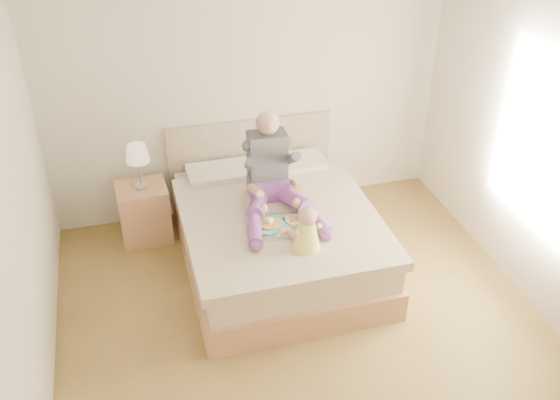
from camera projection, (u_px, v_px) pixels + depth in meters
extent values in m
cube|color=brown|center=(309.00, 336.00, 5.10)|extent=(4.00, 4.20, 0.01)
cube|color=white|center=(320.00, 2.00, 3.65)|extent=(4.00, 4.20, 0.02)
cube|color=beige|center=(247.00, 86.00, 6.08)|extent=(4.00, 0.02, 2.70)
cube|color=beige|center=(12.00, 241.00, 3.93)|extent=(0.02, 4.20, 2.70)
cube|color=beige|center=(560.00, 160.00, 4.82)|extent=(0.02, 4.20, 2.70)
cube|color=white|center=(544.00, 143.00, 4.95)|extent=(0.02, 1.30, 1.60)
cube|color=#EFE9C4|center=(543.00, 143.00, 4.95)|extent=(0.01, 1.18, 1.48)
cube|color=#A36F4C|center=(277.00, 250.00, 5.85)|extent=(1.68, 2.13, 0.28)
cube|color=#CAB096|center=(277.00, 227.00, 5.71)|extent=(1.60, 2.05, 0.24)
cube|color=#CAB096|center=(281.00, 221.00, 5.50)|extent=(1.70, 1.80, 0.09)
cube|color=white|center=(220.00, 175.00, 6.13)|extent=(0.62, 0.40, 0.14)
cube|color=white|center=(294.00, 165.00, 6.30)|extent=(0.62, 0.40, 0.14)
cube|color=#9E846D|center=(250.00, 163.00, 6.53)|extent=(1.70, 0.08, 1.00)
cube|color=#A36F4C|center=(144.00, 212.00, 6.11)|extent=(0.50, 0.45, 0.58)
cylinder|color=silver|center=(142.00, 186.00, 5.93)|extent=(0.12, 0.12, 0.04)
cylinder|color=silver|center=(140.00, 173.00, 5.85)|extent=(0.02, 0.02, 0.25)
cone|color=beige|center=(137.00, 153.00, 5.74)|extent=(0.22, 0.22, 0.16)
cube|color=#7C3C96|center=(269.00, 187.00, 5.74)|extent=(0.37, 0.29, 0.17)
cube|color=#3B3A42|center=(267.00, 156.00, 5.63)|extent=(0.35, 0.22, 0.46)
sphere|color=tan|center=(268.00, 123.00, 5.42)|extent=(0.21, 0.21, 0.21)
cylinder|color=#7C3C96|center=(258.00, 203.00, 5.53)|extent=(0.31, 0.51, 0.21)
cylinder|color=#7C3C96|center=(255.00, 229.00, 5.22)|extent=(0.20, 0.45, 0.12)
sphere|color=#7C3C96|center=(256.00, 245.00, 5.04)|extent=(0.10, 0.10, 0.10)
cylinder|color=#3B3A42|center=(250.00, 164.00, 5.47)|extent=(0.12, 0.29, 0.23)
cylinder|color=tan|center=(256.00, 191.00, 5.42)|extent=(0.10, 0.30, 0.16)
sphere|color=tan|center=(263.00, 208.00, 5.36)|extent=(0.08, 0.08, 0.08)
cylinder|color=#7C3C96|center=(292.00, 199.00, 5.59)|extent=(0.30, 0.51, 0.21)
cylinder|color=#7C3C96|center=(316.00, 220.00, 5.33)|extent=(0.19, 0.45, 0.12)
sphere|color=#7C3C96|center=(328.00, 234.00, 5.17)|extent=(0.10, 0.10, 0.10)
cylinder|color=#3B3A42|center=(292.00, 158.00, 5.55)|extent=(0.11, 0.29, 0.23)
cylinder|color=tan|center=(296.00, 185.00, 5.49)|extent=(0.11, 0.30, 0.16)
sphere|color=tan|center=(297.00, 203.00, 5.42)|extent=(0.08, 0.08, 0.08)
cube|color=silver|center=(281.00, 227.00, 5.34)|extent=(0.54, 0.46, 0.01)
cylinder|color=teal|center=(269.00, 225.00, 5.34)|extent=(0.28, 0.28, 0.02)
cylinder|color=#D79047|center=(269.00, 224.00, 5.33)|extent=(0.19, 0.19, 0.02)
cylinder|color=white|center=(262.00, 213.00, 5.42)|extent=(0.08, 0.08, 0.10)
torus|color=white|center=(267.00, 213.00, 5.42)|extent=(0.03, 0.07, 0.06)
cylinder|color=#98764B|center=(262.00, 209.00, 5.40)|extent=(0.07, 0.07, 0.01)
cylinder|color=white|center=(294.00, 220.00, 5.41)|extent=(0.16, 0.16, 0.01)
cube|color=#D79047|center=(294.00, 218.00, 5.40)|extent=(0.10, 0.09, 0.02)
cylinder|color=white|center=(284.00, 233.00, 5.24)|extent=(0.16, 0.16, 0.01)
ellipsoid|color=red|center=(287.00, 232.00, 5.23)|extent=(0.04, 0.03, 0.01)
cylinder|color=white|center=(302.00, 215.00, 5.37)|extent=(0.07, 0.07, 0.12)
cylinder|color=gold|center=(302.00, 216.00, 5.37)|extent=(0.07, 0.07, 0.12)
cylinder|color=white|center=(301.00, 231.00, 5.24)|extent=(0.07, 0.07, 0.04)
cylinder|color=#48290A|center=(301.00, 231.00, 5.24)|extent=(0.06, 0.06, 0.03)
cone|color=#FFFD50|center=(307.00, 235.00, 5.04)|extent=(0.23, 0.23, 0.25)
sphere|color=tan|center=(307.00, 217.00, 4.94)|extent=(0.15, 0.15, 0.15)
cylinder|color=tan|center=(295.00, 238.00, 5.15)|extent=(0.07, 0.18, 0.06)
sphere|color=tan|center=(289.00, 232.00, 5.21)|extent=(0.05, 0.05, 0.05)
cylinder|color=tan|center=(297.00, 233.00, 4.98)|extent=(0.04, 0.13, 0.11)
cylinder|color=tan|center=(304.00, 235.00, 5.18)|extent=(0.12, 0.18, 0.06)
sphere|color=tan|center=(299.00, 229.00, 5.25)|extent=(0.05, 0.05, 0.05)
cylinder|color=tan|center=(316.00, 227.00, 5.06)|extent=(0.10, 0.13, 0.11)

